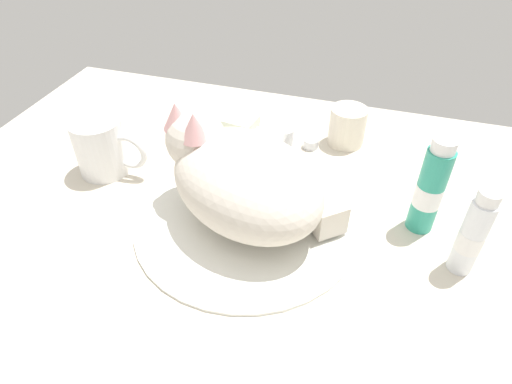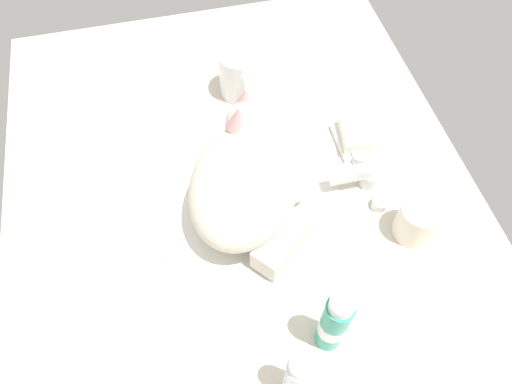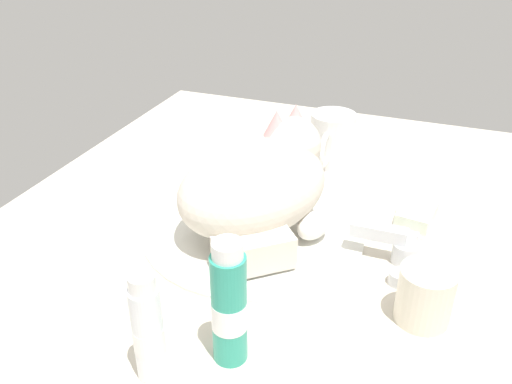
# 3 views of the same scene
# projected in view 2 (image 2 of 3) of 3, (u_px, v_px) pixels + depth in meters

# --- Properties ---
(ground_plane) EXTENTS (1.10, 0.83, 0.03)m
(ground_plane) POSITION_uv_depth(u_px,v_px,m) (246.00, 212.00, 0.84)
(ground_plane) COLOR beige
(sink_basin) EXTENTS (0.34, 0.34, 0.01)m
(sink_basin) POSITION_uv_depth(u_px,v_px,m) (246.00, 206.00, 0.83)
(sink_basin) COLOR silver
(sink_basin) RESTS_ON ground_plane
(faucet) EXTENTS (0.13, 0.10, 0.05)m
(faucet) POSITION_uv_depth(u_px,v_px,m) (364.00, 177.00, 0.84)
(faucet) COLOR silver
(faucet) RESTS_ON ground_plane
(cat) EXTENTS (0.30, 0.27, 0.16)m
(cat) POSITION_uv_depth(u_px,v_px,m) (248.00, 177.00, 0.77)
(cat) COLOR beige
(cat) RESTS_ON sink_basin
(coffee_mug) EXTENTS (0.13, 0.08, 0.10)m
(coffee_mug) POSITION_uv_depth(u_px,v_px,m) (241.00, 74.00, 0.94)
(coffee_mug) COLOR white
(coffee_mug) RESTS_ON ground_plane
(rinse_cup) EXTENTS (0.07, 0.07, 0.07)m
(rinse_cup) POSITION_uv_depth(u_px,v_px,m) (417.00, 221.00, 0.78)
(rinse_cup) COLOR silver
(rinse_cup) RESTS_ON ground_plane
(soap_dish) EXTENTS (0.09, 0.06, 0.01)m
(soap_dish) POSITION_uv_depth(u_px,v_px,m) (353.00, 140.00, 0.90)
(soap_dish) COLOR white
(soap_dish) RESTS_ON ground_plane
(soap_bar) EXTENTS (0.08, 0.06, 0.02)m
(soap_bar) POSITION_uv_depth(u_px,v_px,m) (355.00, 134.00, 0.89)
(soap_bar) COLOR silver
(soap_bar) RESTS_ON soap_dish
(toothpaste_bottle) EXTENTS (0.04, 0.04, 0.15)m
(toothpaste_bottle) POSITION_uv_depth(u_px,v_px,m) (334.00, 323.00, 0.65)
(toothpaste_bottle) COLOR teal
(toothpaste_bottle) RESTS_ON ground_plane
(mouthwash_bottle) EXTENTS (0.03, 0.03, 0.13)m
(mouthwash_bottle) POSITION_uv_depth(u_px,v_px,m) (299.00, 377.00, 0.62)
(mouthwash_bottle) COLOR white
(mouthwash_bottle) RESTS_ON ground_plane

